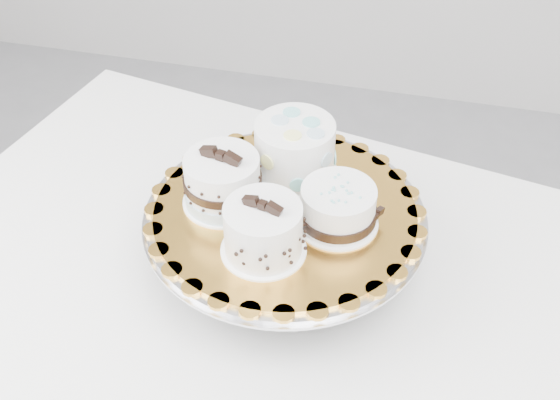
% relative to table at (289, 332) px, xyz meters
% --- Properties ---
extents(table, '(1.30, 0.99, 0.75)m').
position_rel_table_xyz_m(table, '(0.00, 0.00, 0.00)').
color(table, white).
rests_on(table, floor).
extents(cake_stand, '(0.38, 0.38, 0.10)m').
position_rel_table_xyz_m(cake_stand, '(-0.02, 0.05, 0.15)').
color(cake_stand, gray).
rests_on(cake_stand, table).
extents(cake_board, '(0.37, 0.37, 0.01)m').
position_rel_table_xyz_m(cake_board, '(-0.02, 0.05, 0.19)').
color(cake_board, gold).
rests_on(cake_board, cake_stand).
extents(cake_swirl, '(0.12, 0.12, 0.09)m').
position_rel_table_xyz_m(cake_swirl, '(-0.03, -0.03, 0.22)').
color(cake_swirl, white).
rests_on(cake_swirl, cake_board).
extents(cake_banded, '(0.12, 0.12, 0.09)m').
position_rel_table_xyz_m(cake_banded, '(-0.10, 0.05, 0.22)').
color(cake_banded, white).
rests_on(cake_banded, cake_board).
extents(cake_dots, '(0.13, 0.13, 0.08)m').
position_rel_table_xyz_m(cake_dots, '(-0.03, 0.13, 0.23)').
color(cake_dots, white).
rests_on(cake_dots, cake_board).
extents(cake_ribbon, '(0.13, 0.13, 0.06)m').
position_rel_table_xyz_m(cake_ribbon, '(0.05, 0.05, 0.22)').
color(cake_ribbon, white).
rests_on(cake_ribbon, cake_board).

